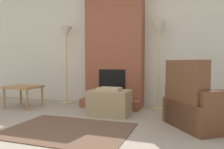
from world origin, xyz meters
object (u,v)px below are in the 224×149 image
at_px(armchair, 199,107).
at_px(side_table, 24,89).
at_px(floor_lamp_left, 66,40).
at_px(floor_lamp_right, 159,36).
at_px(ottoman, 110,102).

distance_m(armchair, side_table, 3.40).
relative_size(armchair, floor_lamp_left, 0.70).
distance_m(armchair, floor_lamp_left, 3.19).
bearing_deg(floor_lamp_right, armchair, -56.32).
relative_size(floor_lamp_left, floor_lamp_right, 1.00).
xyz_separation_m(armchair, floor_lamp_right, (-0.71, 1.06, 1.16)).
bearing_deg(ottoman, side_table, 178.18).
xyz_separation_m(floor_lamp_left, floor_lamp_right, (2.07, 0.00, -0.00)).
relative_size(armchair, side_table, 1.87).
xyz_separation_m(side_table, floor_lamp_left, (0.60, 0.71, 1.07)).
distance_m(ottoman, armchair, 1.49).
relative_size(side_table, floor_lamp_left, 0.37).
xyz_separation_m(ottoman, floor_lamp_right, (0.76, 0.77, 1.22)).
height_order(side_table, floor_lamp_right, floor_lamp_right).
height_order(ottoman, floor_lamp_left, floor_lamp_left).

